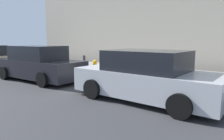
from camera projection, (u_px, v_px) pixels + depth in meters
The scene contains 14 objects.
ground_plane at pixel (99, 79), 10.26m from camera, with size 40.00×40.00×0.00m, color #333335.
sidewalk_curb at pixel (126, 71), 12.24m from camera, with size 18.00×5.00×0.14m, color gray.
suitcase_navy_0 at pixel (159, 75), 8.91m from camera, with size 0.47×0.23×0.80m.
suitcase_olive_1 at pixel (147, 73), 9.21m from camera, with size 0.51×0.26×0.65m.
suitcase_maroon_2 at pixel (138, 72), 9.47m from camera, with size 0.35×0.21×0.86m.
suitcase_black_3 at pixel (129, 72), 9.79m from camera, with size 0.48×0.25×0.85m.
suitcase_teal_4 at pixel (121, 71), 10.11m from camera, with size 0.46×0.29×0.60m.
suitcase_silver_5 at pixel (112, 69), 10.42m from camera, with size 0.50×0.27×0.71m.
suitcase_red_6 at pixel (104, 69), 10.68m from camera, with size 0.40×0.21×0.65m.
fire_hydrant at pixel (95, 66), 11.03m from camera, with size 0.39×0.21×0.72m.
bollard_post at pixel (84, 64), 11.27m from camera, with size 0.14×0.14×0.94m, color #333338.
parking_meter at pixel (188, 63), 8.41m from camera, with size 0.12×0.09×1.27m.
parked_car_silver_0 at pixel (146, 77), 6.58m from camera, with size 4.72×2.25×1.58m.
parked_car_charcoal_1 at pixel (39, 64), 9.91m from camera, with size 4.80×2.10×1.64m.
Camera 1 is at (-6.48, 7.76, 1.90)m, focal length 33.34 mm.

